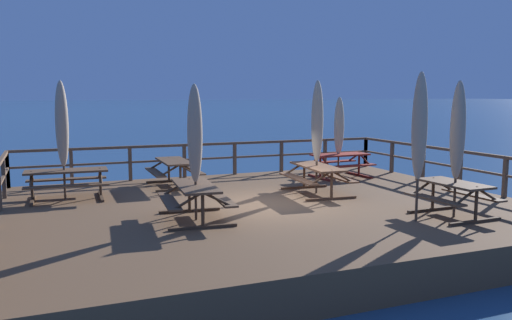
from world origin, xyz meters
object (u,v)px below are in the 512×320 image
Objects in this scene: picnic_table_front_left at (174,167)px; picnic_table_mid_left at (454,192)px; picnic_table_back_left at (196,194)px; picnic_table_mid_centre at (67,178)px; picnic_table_back_right at (317,173)px; patio_umbrella_tall_mid_left at (458,131)px; picnic_table_front_right at (340,160)px; patio_umbrella_tall_back_right at (195,134)px; patio_umbrella_tall_front at (62,124)px; patio_umbrella_tall_back_left at (317,122)px; patio_umbrella_tall_mid_right at (420,127)px; patio_umbrella_short_mid at (339,126)px.

picnic_table_front_left is 1.15× the size of picnic_table_mid_left.
picnic_table_back_left is at bearing -97.15° from picnic_table_front_left.
picnic_table_mid_centre is 9.38m from picnic_table_mid_left.
patio_umbrella_tall_mid_left reaches higher than picnic_table_back_right.
picnic_table_back_right and picnic_table_mid_left have the same top height.
picnic_table_back_right is 0.74× the size of patio_umbrella_tall_mid_left.
picnic_table_mid_left is (-0.55, -5.69, -0.01)m from picnic_table_front_right.
picnic_table_front_left is at bearing 175.81° from picnic_table_front_right.
picnic_table_mid_centre is (-2.47, 3.36, 0.00)m from picnic_table_back_left.
patio_umbrella_tall_mid_left is (7.81, -5.22, 1.33)m from picnic_table_mid_centre.
picnic_table_mid_centre is at bearing 146.21° from patio_umbrella_tall_mid_left.
picnic_table_mid_centre is at bearing 126.13° from patio_umbrella_tall_back_right.
patio_umbrella_tall_front is (-8.41, -0.50, 1.37)m from picnic_table_front_right.
picnic_table_mid_centre is at bearing -5.76° from patio_umbrella_tall_front.
picnic_table_mid_centre is 6.68m from patio_umbrella_tall_back_left.
patio_umbrella_tall_mid_left is at bearing -33.79° from picnic_table_mid_centre.
picnic_table_mid_centre is 4.38m from patio_umbrella_tall_back_right.
picnic_table_back_left is (-3.85, -1.65, -0.01)m from picnic_table_back_right.
patio_umbrella_tall_back_left is at bearing 112.65° from picnic_table_mid_left.
picnic_table_back_right is at bearing -103.17° from patio_umbrella_tall_back_left.
picnic_table_front_left is (-5.36, 0.39, 0.00)m from picnic_table_front_right.
picnic_table_mid_left is (5.34, -1.83, -0.01)m from picnic_table_back_left.
patio_umbrella_tall_back_left reaches higher than picnic_table_back_left.
picnic_table_mid_left is 1.34m from patio_umbrella_tall_mid_left.
patio_umbrella_tall_back_left is at bearing 23.99° from picnic_table_back_left.
picnic_table_back_left is 4.29m from picnic_table_front_left.
patio_umbrella_tall_mid_right reaches higher than picnic_table_back_right.
patio_umbrella_tall_mid_right is at bearing -177.31° from picnic_table_mid_left.
picnic_table_back_left is 7.05m from picnic_table_front_right.
picnic_table_back_right is at bearing 112.95° from patio_umbrella_tall_mid_left.
picnic_table_back_left is 0.79× the size of patio_umbrella_short_mid.
picnic_table_front_left is 0.61× the size of patio_umbrella_tall_mid_right.
picnic_table_back_left and picnic_table_front_left have the same top height.
patio_umbrella_tall_mid_left is (1.49, -3.52, 1.33)m from picnic_table_back_right.
patio_umbrella_tall_front is (-3.06, -0.89, 1.37)m from picnic_table_front_left.
picnic_table_front_left is (0.53, 4.26, -0.00)m from picnic_table_back_left.
patio_umbrella_tall_mid_right is (0.46, -3.53, 1.44)m from picnic_table_back_right.
patio_umbrella_tall_back_left reaches higher than patio_umbrella_tall_front.
picnic_table_front_left is (3.00, 0.90, -0.00)m from picnic_table_mid_centre.
patio_umbrella_tall_back_right is at bearing -155.76° from patio_umbrella_tall_back_left.
picnic_table_mid_centre is 3.13m from picnic_table_front_left.
picnic_table_front_right is 0.63× the size of patio_umbrella_tall_front.
patio_umbrella_tall_mid_right is at bearing -37.71° from picnic_table_mid_centre.
patio_umbrella_tall_mid_left reaches higher than picnic_table_mid_centre.
patio_umbrella_tall_back_right is 4.22m from patio_umbrella_tall_front.
picnic_table_mid_centre is at bearing -176.55° from picnic_table_front_right.
picnic_table_back_left is at bearing 160.74° from patio_umbrella_tall_mid_left.
patio_umbrella_tall_front reaches higher than picnic_table_back_right.
patio_umbrella_tall_front is at bearing 142.47° from patio_umbrella_tall_mid_right.
patio_umbrella_tall_back_left is 6.59m from patio_umbrella_tall_front.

